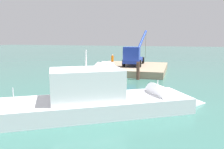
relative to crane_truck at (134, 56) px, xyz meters
name	(u,v)px	position (x,y,z in m)	size (l,w,h in m)	color
ground	(122,78)	(5.48, -0.38, -2.21)	(200.00, 200.00, 0.00)	#386B60
dock	(131,68)	(0.04, -0.38, -1.77)	(10.89, 9.92, 0.87)	gray
crane_truck	(134,56)	(0.00, 0.00, 0.00)	(10.41, 2.81, 5.23)	navy
dock_worker	(112,61)	(2.33, -2.49, -0.45)	(0.34, 0.34, 1.74)	black
salvaged_car	(97,74)	(7.66, -2.81, -1.53)	(4.70, 3.66, 3.02)	silver
moored_yacht	(125,106)	(17.49, 2.78, -1.88)	(10.56, 14.32, 5.91)	white
piling_near	(99,71)	(6.10, -3.15, -1.39)	(0.42, 0.42, 1.64)	brown
piling_mid	(138,71)	(6.09, 1.70, -1.17)	(0.38, 0.38, 2.08)	brown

